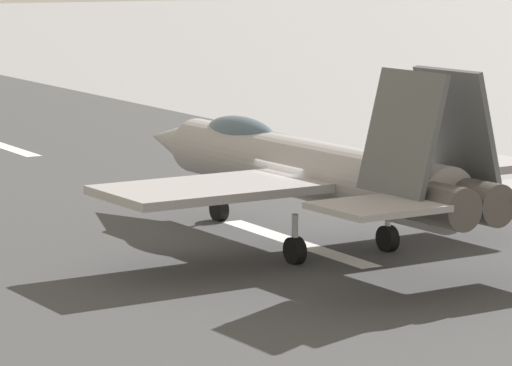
% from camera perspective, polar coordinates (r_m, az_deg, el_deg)
% --- Properties ---
extents(ground_plane, '(400.00, 400.00, 0.00)m').
position_cam_1_polar(ground_plane, '(42.84, 1.91, -2.47)').
color(ground_plane, gray).
extents(runway_strip, '(240.00, 26.00, 0.02)m').
position_cam_1_polar(runway_strip, '(42.82, 1.92, -2.46)').
color(runway_strip, '#3D3D3E').
rests_on(runway_strip, ground).
extents(fighter_jet, '(17.35, 13.69, 5.55)m').
position_cam_1_polar(fighter_jet, '(42.24, 2.03, 0.61)').
color(fighter_jet, gray).
rests_on(fighter_jet, ground).
extents(crew_person, '(0.67, 0.40, 1.63)m').
position_cam_1_polar(crew_person, '(56.99, 5.79, 1.18)').
color(crew_person, '#1E2338').
rests_on(crew_person, ground).
extents(marker_cone_mid, '(0.44, 0.44, 0.55)m').
position_cam_1_polar(marker_cone_mid, '(56.48, 7.41, 0.53)').
color(marker_cone_mid, orange).
rests_on(marker_cone_mid, ground).
extents(marker_cone_far, '(0.44, 0.44, 0.55)m').
position_cam_1_polar(marker_cone_far, '(70.15, -0.67, 2.24)').
color(marker_cone_far, orange).
rests_on(marker_cone_far, ground).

